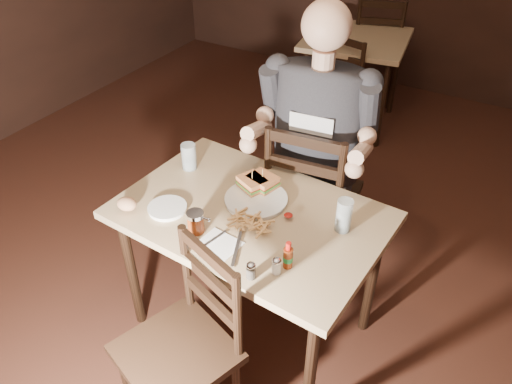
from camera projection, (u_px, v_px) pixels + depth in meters
The scene contains 24 objects.
room_shell at pixel (275, 108), 1.68m from camera, with size 7.00×7.00×7.00m.
main_table at pixel (250, 226), 2.28m from camera, with size 1.22×0.85×0.77m.
bg_table at pixel (356, 48), 4.08m from camera, with size 0.91×0.91×0.77m.
chair_far at pixel (313, 196), 2.77m from camera, with size 0.46×0.51×1.00m, color black, non-canonical shape.
chair_near at pixel (176, 353), 2.01m from camera, with size 0.42×0.46×0.91m, color black, non-canonical shape.
bg_chair_far at pixel (375, 49), 4.57m from camera, with size 0.45×0.49×0.98m, color black, non-canonical shape.
bg_chair_near at pixel (326, 100), 3.84m from camera, with size 0.41×0.45×0.89m, color black, non-canonical shape.
diner at pixel (317, 113), 2.41m from camera, with size 0.61×0.48×1.05m, color #2A2B2F, non-canonical shape.
dinner_plate at pixel (256, 200), 2.29m from camera, with size 0.28×0.28×0.02m, color white.
sandwich_left at pixel (252, 180), 2.31m from camera, with size 0.12×0.10×0.10m, color #D9874B, non-canonical shape.
sandwich_right at pixel (263, 178), 2.32m from camera, with size 0.13×0.11×0.11m, color #D9874B, non-canonical shape.
fries_pile at pixel (251, 222), 2.12m from camera, with size 0.23×0.16×0.04m, color tan, non-canonical shape.
ketchup_dollop at pixel (288, 215), 2.18m from camera, with size 0.04×0.04×0.01m, color maroon.
glass_left at pixel (189, 157), 2.47m from camera, with size 0.07×0.07×0.14m, color silver.
glass_right at pixel (344, 215), 2.09m from camera, with size 0.07×0.07×0.15m, color silver.
hot_sauce at pixel (288, 255), 1.92m from camera, with size 0.04×0.04×0.12m, color maroon, non-canonical shape.
salt_shaker at pixel (277, 266), 1.91m from camera, with size 0.04×0.04×0.07m, color white, non-canonical shape.
pepper_shaker at pixel (251, 271), 1.89m from camera, with size 0.04×0.04×0.07m, color #38332D, non-canonical shape.
syrup_dispenser at pixel (196, 222), 2.10m from camera, with size 0.08×0.08×0.10m, color maroon, non-canonical shape.
napkin at pixel (218, 245), 2.05m from camera, with size 0.17×0.15×0.00m, color white.
knife at pixel (237, 247), 2.04m from camera, with size 0.01×0.23×0.01m, color silver.
fork at pixel (212, 241), 2.07m from camera, with size 0.01×0.17×0.01m, color silver.
side_plate at pixel (167, 209), 2.24m from camera, with size 0.17×0.17×0.01m, color white.
bread_roll at pixel (127, 204), 2.21m from camera, with size 0.09×0.08×0.06m, color tan.
Camera 1 is at (0.71, -1.34, 2.18)m, focal length 35.00 mm.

